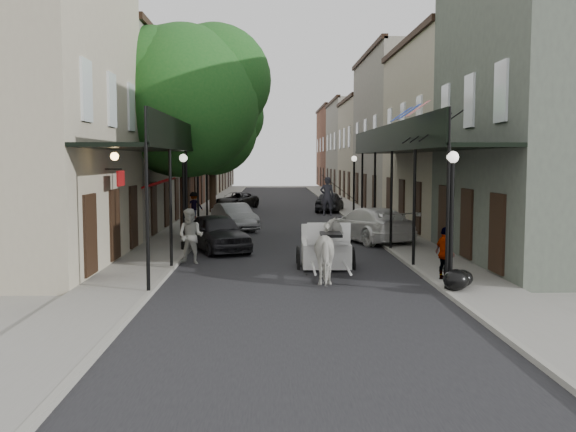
{
  "coord_description": "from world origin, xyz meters",
  "views": [
    {
      "loc": [
        -0.75,
        -18.94,
        3.59
      ],
      "look_at": [
        -0.11,
        3.84,
        1.6
      ],
      "focal_mm": 40.0,
      "sensor_mm": 36.0,
      "label": 1
    }
  ],
  "objects": [
    {
      "name": "lamppost_left",
      "position": [
        -4.1,
        6.0,
        2.05
      ],
      "size": [
        0.32,
        0.32,
        3.71
      ],
      "color": "black",
      "rests_on": "sidewalk_left"
    },
    {
      "name": "building_row_left",
      "position": [
        -8.6,
        30.0,
        5.25
      ],
      "size": [
        5.0,
        80.0,
        10.5
      ],
      "primitive_type": "cube",
      "color": "#AAA188",
      "rests_on": "ground"
    },
    {
      "name": "car_left_mid",
      "position": [
        -2.6,
        14.0,
        0.68
      ],
      "size": [
        2.77,
        4.38,
        1.36
      ],
      "primitive_type": "imported",
      "rotation": [
        0.0,
        0.0,
        0.35
      ],
      "color": "#9C9DA2",
      "rests_on": "ground"
    },
    {
      "name": "road",
      "position": [
        0.0,
        20.0,
        0.01
      ],
      "size": [
        8.0,
        90.0,
        0.01
      ],
      "primitive_type": "cube",
      "color": "black",
      "rests_on": "ground"
    },
    {
      "name": "lamppost_right_near",
      "position": [
        4.1,
        -2.0,
        2.05
      ],
      "size": [
        0.32,
        0.32,
        3.71
      ],
      "color": "black",
      "rests_on": "sidewalk_right"
    },
    {
      "name": "sidewalk_left",
      "position": [
        -5.0,
        20.0,
        0.06
      ],
      "size": [
        2.2,
        90.0,
        0.12
      ],
      "primitive_type": "cube",
      "color": "gray",
      "rests_on": "ground"
    },
    {
      "name": "building_row_right",
      "position": [
        8.6,
        30.0,
        5.25
      ],
      "size": [
        5.0,
        80.0,
        10.5
      ],
      "primitive_type": "cube",
      "color": "gray",
      "rests_on": "ground"
    },
    {
      "name": "tree_near",
      "position": [
        -4.2,
        10.18,
        6.49
      ],
      "size": [
        7.31,
        6.8,
        9.63
      ],
      "color": "#382619",
      "rests_on": "sidewalk_left"
    },
    {
      "name": "sidewalk_right",
      "position": [
        5.0,
        20.0,
        0.06
      ],
      "size": [
        2.2,
        90.0,
        0.12
      ],
      "primitive_type": "cube",
      "color": "gray",
      "rests_on": "ground"
    },
    {
      "name": "pedestrian_sidewalk_left",
      "position": [
        -5.24,
        18.79,
        0.92
      ],
      "size": [
        1.11,
        0.74,
        1.6
      ],
      "primitive_type": "imported",
      "rotation": [
        0.0,
        0.0,
        3.29
      ],
      "color": "gray",
      "rests_on": "sidewalk_left"
    },
    {
      "name": "car_left_near",
      "position": [
        -2.85,
        6.3,
        0.74
      ],
      "size": [
        3.25,
        4.67,
        1.48
      ],
      "primitive_type": "imported",
      "rotation": [
        0.0,
        0.0,
        0.39
      ],
      "color": "black",
      "rests_on": "ground"
    },
    {
      "name": "trash_bags",
      "position": [
        4.32,
        -2.03,
        0.39
      ],
      "size": [
        0.93,
        1.08,
        0.58
      ],
      "color": "black",
      "rests_on": "sidewalk_right"
    },
    {
      "name": "gallery_right",
      "position": [
        4.79,
        6.98,
        4.05
      ],
      "size": [
        2.2,
        18.05,
        4.88
      ],
      "color": "black",
      "rests_on": "sidewalk_right"
    },
    {
      "name": "tree_far",
      "position": [
        -4.25,
        24.18,
        5.84
      ],
      "size": [
        6.45,
        6.0,
        8.61
      ],
      "color": "#382619",
      "rests_on": "sidewalk_left"
    },
    {
      "name": "gallery_left",
      "position": [
        -4.79,
        6.98,
        4.05
      ],
      "size": [
        2.2,
        18.05,
        4.88
      ],
      "color": "black",
      "rests_on": "sidewalk_left"
    },
    {
      "name": "carriage",
      "position": [
        1.11,
        2.64,
        1.2
      ],
      "size": [
        1.96,
        2.75,
        3.08
      ],
      "rotation": [
        0.0,
        0.0,
        -0.02
      ],
      "color": "black",
      "rests_on": "ground"
    },
    {
      "name": "car_right_near",
      "position": [
        3.6,
        9.0,
        0.76
      ],
      "size": [
        3.9,
        5.67,
        1.53
      ],
      "primitive_type": "imported",
      "rotation": [
        0.0,
        0.0,
        3.51
      ],
      "color": "silver",
      "rests_on": "ground"
    },
    {
      "name": "car_left_far",
      "position": [
        -3.24,
        28.16,
        0.62
      ],
      "size": [
        3.51,
        4.87,
        1.23
      ],
      "primitive_type": "imported",
      "rotation": [
        0.0,
        0.0,
        -0.37
      ],
      "color": "black",
      "rests_on": "ground"
    },
    {
      "name": "horse",
      "position": [
        1.04,
        -0.23,
        0.92
      ],
      "size": [
        1.04,
        2.2,
        1.84
      ],
      "primitive_type": "imported",
      "rotation": [
        0.0,
        0.0,
        3.12
      ],
      "color": "beige",
      "rests_on": "ground"
    },
    {
      "name": "pedestrian_sidewalk_right",
      "position": [
        4.31,
        -0.69,
        0.89
      ],
      "size": [
        0.63,
        0.98,
        1.54
      ],
      "primitive_type": "imported",
      "rotation": [
        0.0,
        0.0,
        1.87
      ],
      "color": "gray",
      "rests_on": "sidewalk_right"
    },
    {
      "name": "pedestrian_walking",
      "position": [
        -3.5,
        3.14,
        0.96
      ],
      "size": [
        1.1,
        0.96,
        1.93
      ],
      "primitive_type": "imported",
      "rotation": [
        0.0,
        0.0,
        -0.29
      ],
      "color": "#AFB1A6",
      "rests_on": "ground"
    },
    {
      "name": "ground",
      "position": [
        0.0,
        0.0,
        0.0
      ],
      "size": [
        140.0,
        140.0,
        0.0
      ],
      "primitive_type": "plane",
      "color": "gray",
      "rests_on": "ground"
    },
    {
      "name": "car_right_far",
      "position": [
        3.39,
        25.43,
        0.71
      ],
      "size": [
        2.54,
        4.44,
        1.42
      ],
      "primitive_type": "imported",
      "rotation": [
        0.0,
        0.0,
        2.92
      ],
      "color": "black",
      "rests_on": "ground"
    },
    {
      "name": "lamppost_right_far",
      "position": [
        4.1,
        18.0,
        2.05
      ],
      "size": [
        0.32,
        0.32,
        3.71
      ],
      "color": "black",
      "rests_on": "sidewalk_right"
    }
  ]
}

